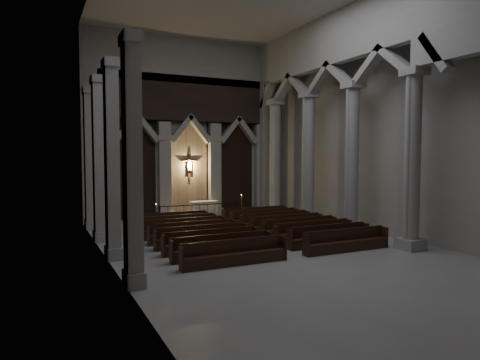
{
  "coord_description": "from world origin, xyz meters",
  "views": [
    {
      "loc": [
        -9.53,
        -16.22,
        4.24
      ],
      "look_at": [
        -0.31,
        3.0,
        2.97
      ],
      "focal_mm": 32.0,
      "sensor_mm": 36.0,
      "label": 1
    }
  ],
  "objects_px": {
    "altar": "(204,208)",
    "worshipper": "(245,217)",
    "altar_rail": "(200,209)",
    "candle_stand_left": "(156,218)",
    "candle_stand_right": "(242,212)",
    "pews": "(247,233)"
  },
  "relations": [
    {
      "from": "altar",
      "to": "worshipper",
      "type": "xyz_separation_m",
      "value": [
        0.76,
        -4.73,
        -0.06
      ]
    },
    {
      "from": "altar",
      "to": "worshipper",
      "type": "relative_size",
      "value": 1.65
    },
    {
      "from": "altar_rail",
      "to": "worshipper",
      "type": "bearing_deg",
      "value": -67.37
    },
    {
      "from": "altar_rail",
      "to": "pews",
      "type": "distance_m",
      "value": 6.92
    },
    {
      "from": "pews",
      "to": "candle_stand_right",
      "type": "bearing_deg",
      "value": 66.52
    },
    {
      "from": "altar_rail",
      "to": "altar",
      "type": "bearing_deg",
      "value": 56.99
    },
    {
      "from": "candle_stand_left",
      "to": "pews",
      "type": "height_order",
      "value": "candle_stand_left"
    },
    {
      "from": "altar_rail",
      "to": "pews",
      "type": "height_order",
      "value": "altar_rail"
    },
    {
      "from": "altar_rail",
      "to": "candle_stand_right",
      "type": "xyz_separation_m",
      "value": [
        2.83,
        -0.4,
        -0.27
      ]
    },
    {
      "from": "candle_stand_right",
      "to": "pews",
      "type": "height_order",
      "value": "candle_stand_right"
    },
    {
      "from": "candle_stand_left",
      "to": "candle_stand_right",
      "type": "distance_m",
      "value": 5.76
    },
    {
      "from": "altar",
      "to": "pews",
      "type": "height_order",
      "value": "altar"
    },
    {
      "from": "pews",
      "to": "worshipper",
      "type": "relative_size",
      "value": 8.74
    },
    {
      "from": "altar",
      "to": "pews",
      "type": "relative_size",
      "value": 0.19
    },
    {
      "from": "pews",
      "to": "candle_stand_left",
      "type": "bearing_deg",
      "value": 113.67
    },
    {
      "from": "candle_stand_right",
      "to": "pews",
      "type": "bearing_deg",
      "value": -113.48
    },
    {
      "from": "altar_rail",
      "to": "worshipper",
      "type": "relative_size",
      "value": 4.81
    },
    {
      "from": "candle_stand_left",
      "to": "worshipper",
      "type": "distance_m",
      "value": 5.56
    },
    {
      "from": "candle_stand_left",
      "to": "candle_stand_right",
      "type": "xyz_separation_m",
      "value": [
        5.75,
        -0.18,
        0.1
      ]
    },
    {
      "from": "altar_rail",
      "to": "candle_stand_left",
      "type": "xyz_separation_m",
      "value": [
        -2.93,
        -0.23,
        -0.37
      ]
    },
    {
      "from": "candle_stand_left",
      "to": "worshipper",
      "type": "bearing_deg",
      "value": -37.22
    },
    {
      "from": "worshipper",
      "to": "candle_stand_right",
      "type": "bearing_deg",
      "value": 76.58
    }
  ]
}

